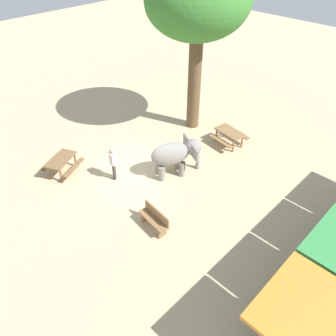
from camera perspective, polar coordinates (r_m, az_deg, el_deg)
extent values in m
plane|color=tan|center=(15.74, -5.55, -0.44)|extent=(60.00, 60.00, 0.00)
cylinder|color=gray|center=(15.56, 1.74, 0.89)|extent=(0.31, 0.31, 0.71)
cylinder|color=gray|center=(15.20, 2.39, -0.16)|extent=(0.31, 0.31, 0.71)
cylinder|color=gray|center=(15.31, -1.67, 0.16)|extent=(0.31, 0.31, 0.71)
cylinder|color=gray|center=(14.94, -1.08, -0.93)|extent=(0.31, 0.31, 0.71)
ellipsoid|color=gray|center=(14.78, 0.37, 2.38)|extent=(1.98, 1.58, 1.06)
sphere|color=gray|center=(15.04, 4.29, 3.58)|extent=(0.75, 0.75, 0.75)
cone|color=gray|center=(15.52, 5.14, 1.74)|extent=(0.24, 0.24, 1.19)
cube|color=gray|center=(15.38, 3.18, 4.50)|extent=(0.35, 0.59, 0.57)
cube|color=gray|center=(14.63, 4.64, 2.46)|extent=(0.35, 0.59, 0.57)
cylinder|color=#3F3833|center=(15.25, -9.12, -0.28)|extent=(0.14, 0.14, 0.82)
cylinder|color=#3F3833|center=(15.11, -9.13, -0.70)|extent=(0.14, 0.14, 0.82)
cylinder|color=silver|center=(14.76, -9.39, 1.64)|extent=(0.32, 0.32, 0.58)
sphere|color=tan|center=(14.53, -9.55, 2.91)|extent=(0.22, 0.22, 0.22)
cylinder|color=silver|center=(14.92, -9.39, 2.16)|extent=(0.09, 0.09, 0.55)
cylinder|color=silver|center=(14.58, -9.41, 1.21)|extent=(0.09, 0.09, 0.55)
cylinder|color=brown|center=(17.97, 4.50, 14.30)|extent=(0.68, 0.68, 5.10)
cube|color=olive|center=(12.75, -2.49, -8.79)|extent=(0.55, 1.44, 0.06)
cube|color=olive|center=(12.65, -1.90, -7.73)|extent=(0.22, 1.40, 0.40)
cube|color=olive|center=(12.65, -1.00, -10.89)|extent=(0.37, 0.12, 0.42)
cube|color=olive|center=(13.22, -3.85, -8.20)|extent=(0.37, 0.12, 0.42)
cube|color=olive|center=(17.34, 10.49, 6.08)|extent=(1.00, 1.59, 0.06)
cylinder|color=olive|center=(17.67, 8.23, 5.52)|extent=(0.10, 0.10, 0.72)
cylinder|color=olive|center=(18.08, 9.69, 6.17)|extent=(0.10, 0.10, 0.72)
cylinder|color=olive|center=(17.01, 11.05, 3.77)|extent=(0.10, 0.10, 0.72)
cylinder|color=olive|center=(17.44, 12.49, 4.47)|extent=(0.10, 0.10, 0.72)
cube|color=olive|center=(17.10, 8.94, 4.56)|extent=(0.44, 1.52, 0.05)
cube|color=olive|center=(17.91, 11.76, 5.85)|extent=(0.44, 1.52, 0.05)
cube|color=brown|center=(15.86, -17.78, 1.41)|extent=(1.70, 1.37, 0.06)
cylinder|color=brown|center=(15.55, -17.72, -1.22)|extent=(0.10, 0.10, 0.72)
cylinder|color=brown|center=(15.90, -19.62, -0.73)|extent=(0.10, 0.10, 0.72)
cylinder|color=brown|center=(16.30, -15.46, 1.30)|extent=(0.10, 0.10, 0.72)
cylinder|color=brown|center=(16.63, -17.33, 1.71)|extent=(0.10, 0.10, 0.72)
cube|color=brown|center=(15.72, -15.70, 0.08)|extent=(1.46, 0.87, 0.05)
cube|color=brown|center=(16.37, -19.36, 0.94)|extent=(1.46, 0.87, 0.05)
cylinder|color=gray|center=(10.99, 22.33, -17.13)|extent=(0.10, 0.10, 2.40)
cylinder|color=gray|center=(12.20, 26.08, -11.58)|extent=(0.10, 0.10, 2.40)
cube|color=orange|center=(8.91, 24.14, -22.02)|extent=(2.50, 2.50, 0.12)
cylinder|color=gray|center=(10.51, 20.31, -19.96)|extent=(0.10, 0.10, 2.40)
cylinder|color=gray|center=(16.39, 0.32, 2.25)|extent=(0.36, 0.36, 0.32)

